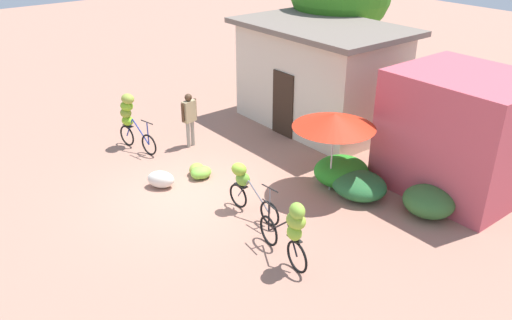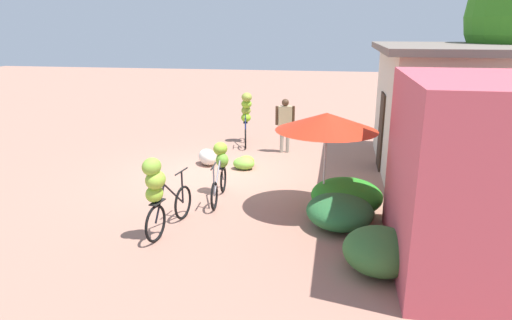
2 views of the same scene
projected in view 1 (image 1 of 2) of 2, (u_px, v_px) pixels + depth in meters
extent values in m
plane|color=#A47360|center=(195.00, 195.00, 12.92)|extent=(60.00, 60.00, 0.00)
cube|color=beige|center=(319.00, 78.00, 16.46)|extent=(4.83, 2.96, 3.08)
cube|color=#72665B|center=(322.00, 27.00, 15.75)|extent=(5.33, 3.46, 0.16)
cube|color=#332319|center=(283.00, 104.00, 15.86)|extent=(0.90, 0.06, 2.00)
cube|color=#C74F5C|center=(461.00, 133.00, 12.66)|extent=(3.20, 2.80, 2.97)
cylinder|color=brown|center=(336.00, 59.00, 18.91)|extent=(0.32, 0.32, 2.86)
ellipsoid|color=#288C24|center=(341.00, 171.00, 13.32)|extent=(1.35, 1.44, 0.69)
ellipsoid|color=#296A36|center=(359.00, 185.00, 12.76)|extent=(1.40, 1.27, 0.60)
ellipsoid|color=#3A6C32|center=(429.00, 201.00, 11.98)|extent=(1.20, 1.14, 0.68)
cylinder|color=beige|center=(332.00, 154.00, 12.72)|extent=(0.04, 0.04, 1.98)
cone|color=red|center=(334.00, 120.00, 12.33)|extent=(2.01, 2.01, 0.35)
torus|color=black|center=(149.00, 145.00, 14.86)|extent=(0.63, 0.18, 0.63)
torus|color=black|center=(127.00, 136.00, 15.44)|extent=(0.63, 0.18, 0.63)
cylinder|color=navy|center=(130.00, 127.00, 15.20)|extent=(0.38, 0.11, 0.64)
cylinder|color=navy|center=(141.00, 132.00, 14.91)|extent=(0.67, 0.17, 0.65)
cylinder|color=black|center=(147.00, 122.00, 14.55)|extent=(0.50, 0.13, 0.03)
cylinder|color=navy|center=(148.00, 134.00, 14.71)|extent=(0.04, 0.04, 0.69)
cube|color=black|center=(128.00, 126.00, 15.23)|extent=(0.38, 0.21, 0.02)
ellipsoid|color=#85C325|center=(128.00, 121.00, 15.18)|extent=(0.43, 0.36, 0.28)
ellipsoid|color=olive|center=(126.00, 113.00, 15.11)|extent=(0.40, 0.32, 0.29)
ellipsoid|color=#86C22C|center=(127.00, 106.00, 14.99)|extent=(0.48, 0.41, 0.28)
ellipsoid|color=#97A93F|center=(128.00, 99.00, 14.85)|extent=(0.47, 0.40, 0.29)
torus|color=black|center=(270.00, 214.00, 11.58)|extent=(0.60, 0.10, 0.60)
torus|color=black|center=(238.00, 196.00, 12.28)|extent=(0.60, 0.10, 0.60)
cylinder|color=slate|center=(243.00, 188.00, 12.04)|extent=(0.41, 0.07, 0.57)
cylinder|color=slate|center=(259.00, 197.00, 11.69)|extent=(0.72, 0.09, 0.58)
cylinder|color=black|center=(270.00, 188.00, 11.29)|extent=(0.50, 0.07, 0.03)
cylinder|color=slate|center=(270.00, 201.00, 11.44)|extent=(0.04, 0.04, 0.64)
cube|color=black|center=(241.00, 185.00, 12.07)|extent=(0.37, 0.17, 0.02)
ellipsoid|color=#72B139|center=(243.00, 179.00, 11.96)|extent=(0.42, 0.38, 0.33)
ellipsoid|color=#8DBB33|center=(239.00, 169.00, 11.87)|extent=(0.41, 0.34, 0.29)
torus|color=black|center=(269.00, 231.00, 10.91)|extent=(0.67, 0.14, 0.67)
torus|color=black|center=(297.00, 257.00, 10.10)|extent=(0.67, 0.14, 0.67)
cylinder|color=black|center=(292.00, 239.00, 10.11)|extent=(0.40, 0.09, 0.62)
cylinder|color=black|center=(278.00, 226.00, 10.51)|extent=(0.70, 0.13, 0.63)
cylinder|color=black|center=(269.00, 204.00, 10.62)|extent=(0.50, 0.10, 0.03)
cylinder|color=black|center=(269.00, 218.00, 10.77)|extent=(0.04, 0.04, 0.64)
cube|color=black|center=(295.00, 238.00, 10.02)|extent=(0.38, 0.19, 0.02)
ellipsoid|color=#91C637|center=(294.00, 233.00, 9.91)|extent=(0.41, 0.36, 0.30)
ellipsoid|color=#94BD3B|center=(296.00, 221.00, 9.82)|extent=(0.42, 0.34, 0.33)
ellipsoid|color=#88BB3C|center=(297.00, 211.00, 9.66)|extent=(0.45, 0.40, 0.31)
ellipsoid|color=#78BF3E|center=(199.00, 173.00, 13.64)|extent=(0.57, 0.60, 0.31)
ellipsoid|color=#979B2B|center=(200.00, 172.00, 13.70)|extent=(0.58, 0.60, 0.28)
ellipsoid|color=#80C541|center=(202.00, 172.00, 13.67)|extent=(0.52, 0.58, 0.31)
ellipsoid|color=#8DA63B|center=(197.00, 169.00, 13.83)|extent=(0.62, 0.62, 0.31)
ellipsoid|color=silver|center=(161.00, 179.00, 13.19)|extent=(0.82, 0.78, 0.44)
cylinder|color=gray|center=(188.00, 135.00, 15.30)|extent=(0.11, 0.11, 0.79)
cylinder|color=gray|center=(193.00, 133.00, 15.43)|extent=(0.11, 0.11, 0.79)
cube|color=tan|center=(189.00, 111.00, 15.05)|extent=(0.28, 0.43, 0.63)
cylinder|color=#4C3321|center=(183.00, 113.00, 14.87)|extent=(0.08, 0.08, 0.56)
cylinder|color=#4C3321|center=(195.00, 108.00, 15.21)|extent=(0.08, 0.08, 0.56)
sphere|color=#4C3321|center=(188.00, 97.00, 14.87)|extent=(0.21, 0.21, 0.21)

